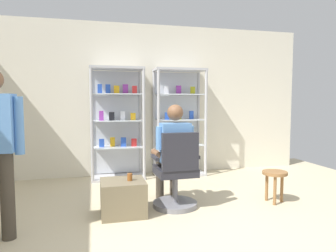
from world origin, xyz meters
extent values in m
plane|color=#C6B793|center=(0.00, 0.00, 0.00)|extent=(7.20, 7.20, 0.00)
cube|color=silver|center=(0.00, 3.00, 1.35)|extent=(6.00, 0.10, 2.70)
cylinder|color=#B7B7BC|center=(-0.98, 2.50, 0.95)|extent=(0.05, 0.05, 1.90)
cylinder|color=#B7B7BC|center=(-0.13, 2.50, 0.95)|extent=(0.05, 0.05, 1.90)
cylinder|color=#B7B7BC|center=(-0.98, 2.90, 0.95)|extent=(0.05, 0.05, 1.90)
cylinder|color=#B7B7BC|center=(-0.13, 2.90, 0.95)|extent=(0.05, 0.05, 1.90)
cube|color=#B7B7BC|center=(-0.55, 2.70, 1.88)|extent=(0.90, 0.45, 0.04)
cube|color=#B7B7BC|center=(-0.55, 2.70, 0.02)|extent=(0.90, 0.45, 0.04)
cube|color=silver|center=(-0.55, 2.92, 0.95)|extent=(0.84, 0.02, 1.80)
cube|color=silver|center=(-0.55, 2.70, 0.55)|extent=(0.82, 0.39, 0.02)
cube|color=#264CB2|center=(-0.82, 2.69, 0.63)|extent=(0.08, 0.03, 0.14)
cube|color=gold|center=(-0.64, 2.72, 0.64)|extent=(0.08, 0.04, 0.16)
cube|color=#264CB2|center=(-0.45, 2.66, 0.64)|extent=(0.09, 0.06, 0.15)
cube|color=red|center=(-0.28, 2.65, 0.62)|extent=(0.09, 0.06, 0.13)
cube|color=silver|center=(-0.55, 2.70, 1.00)|extent=(0.82, 0.39, 0.02)
cube|color=purple|center=(-0.82, 2.69, 1.09)|extent=(0.08, 0.04, 0.16)
cube|color=black|center=(-0.65, 2.66, 1.08)|extent=(0.09, 0.04, 0.14)
cube|color=silver|center=(-0.46, 2.70, 1.08)|extent=(0.08, 0.05, 0.15)
cube|color=gold|center=(-0.28, 2.69, 1.07)|extent=(0.09, 0.04, 0.12)
cube|color=silver|center=(-0.55, 2.70, 1.45)|extent=(0.82, 0.39, 0.02)
cube|color=#264CB2|center=(-0.83, 2.69, 1.53)|extent=(0.07, 0.04, 0.15)
cube|color=#264CB2|center=(-0.70, 2.74, 1.53)|extent=(0.08, 0.05, 0.15)
cube|color=gold|center=(-0.55, 2.73, 1.53)|extent=(0.09, 0.04, 0.14)
cube|color=purple|center=(-0.40, 2.74, 1.54)|extent=(0.09, 0.03, 0.16)
cube|color=red|center=(-0.26, 2.66, 1.52)|extent=(0.09, 0.06, 0.13)
cylinder|color=#B7B7BC|center=(0.13, 2.50, 0.95)|extent=(0.05, 0.05, 1.90)
cylinder|color=#B7B7BC|center=(0.98, 2.50, 0.95)|extent=(0.05, 0.05, 1.90)
cylinder|color=#B7B7BC|center=(0.13, 2.90, 0.95)|extent=(0.05, 0.05, 1.90)
cylinder|color=#B7B7BC|center=(0.98, 2.90, 0.95)|extent=(0.05, 0.05, 1.90)
cube|color=#B7B7BC|center=(0.55, 2.70, 1.88)|extent=(0.90, 0.45, 0.04)
cube|color=#B7B7BC|center=(0.55, 2.70, 0.02)|extent=(0.90, 0.45, 0.04)
cube|color=silver|center=(0.55, 2.92, 0.95)|extent=(0.84, 0.02, 1.80)
cube|color=silver|center=(0.55, 2.70, 0.55)|extent=(0.82, 0.39, 0.02)
cube|color=black|center=(0.27, 2.73, 0.63)|extent=(0.08, 0.04, 0.14)
cube|color=purple|center=(0.41, 2.66, 0.63)|extent=(0.09, 0.04, 0.15)
cube|color=#264CB2|center=(0.56, 2.69, 0.62)|extent=(0.09, 0.06, 0.13)
cube|color=#268C4C|center=(0.69, 2.72, 0.63)|extent=(0.08, 0.05, 0.13)
cube|color=#268C4C|center=(0.83, 2.75, 0.63)|extent=(0.09, 0.05, 0.14)
cube|color=silver|center=(0.55, 2.70, 1.00)|extent=(0.82, 0.39, 0.02)
cube|color=#264CB2|center=(0.31, 2.67, 1.07)|extent=(0.08, 0.05, 0.12)
cube|color=#999919|center=(0.54, 2.70, 1.07)|extent=(0.08, 0.05, 0.13)
cube|color=#264CB2|center=(0.78, 2.73, 1.08)|extent=(0.08, 0.04, 0.15)
cube|color=silver|center=(0.55, 2.70, 1.45)|extent=(0.82, 0.39, 0.02)
cube|color=silver|center=(0.31, 2.68, 1.53)|extent=(0.07, 0.04, 0.14)
cube|color=purple|center=(0.54, 2.73, 1.53)|extent=(0.09, 0.05, 0.15)
cube|color=#999919|center=(0.78, 2.67, 1.52)|extent=(0.08, 0.04, 0.13)
cylinder|color=slate|center=(0.04, 1.09, 0.03)|extent=(0.56, 0.56, 0.06)
cylinder|color=slate|center=(0.04, 1.09, 0.24)|extent=(0.07, 0.07, 0.41)
cube|color=#26262D|center=(0.04, 1.09, 0.46)|extent=(0.49, 0.49, 0.10)
cube|color=#26262D|center=(0.04, 0.88, 0.73)|extent=(0.44, 0.09, 0.45)
cube|color=#26262D|center=(0.30, 1.10, 0.64)|extent=(0.05, 0.30, 0.04)
cube|color=#26262D|center=(-0.22, 1.08, 0.64)|extent=(0.05, 0.30, 0.04)
cylinder|color=#3F382D|center=(0.13, 1.29, 0.56)|extent=(0.15, 0.40, 0.14)
cylinder|color=#3F382D|center=(0.13, 1.49, 0.28)|extent=(0.11, 0.11, 0.56)
cylinder|color=#3F382D|center=(-0.07, 1.29, 0.56)|extent=(0.15, 0.40, 0.14)
cylinder|color=#3F382D|center=(-0.07, 1.49, 0.28)|extent=(0.11, 0.11, 0.56)
cube|color=#598CCC|center=(0.04, 1.09, 0.81)|extent=(0.37, 0.23, 0.50)
sphere|color=brown|center=(0.04, 1.09, 1.19)|extent=(0.20, 0.20, 0.20)
cylinder|color=#598CCC|center=(0.24, 1.09, 0.88)|extent=(0.09, 0.09, 0.28)
cylinder|color=brown|center=(0.23, 1.27, 0.66)|extent=(0.09, 0.30, 0.08)
cylinder|color=#598CCC|center=(-0.16, 1.08, 0.88)|extent=(0.09, 0.09, 0.28)
cylinder|color=brown|center=(-0.17, 1.26, 0.66)|extent=(0.09, 0.30, 0.08)
cube|color=#72664C|center=(-0.63, 0.97, 0.20)|extent=(0.51, 0.47, 0.40)
cylinder|color=brown|center=(-0.55, 0.96, 0.45)|extent=(0.06, 0.06, 0.09)
cylinder|color=#3F382D|center=(-1.76, 0.59, 0.42)|extent=(0.13, 0.13, 0.85)
cylinder|color=#598CCC|center=(-1.64, 0.58, 1.10)|extent=(0.09, 0.09, 0.55)
cylinder|color=olive|center=(1.35, 0.94, 0.39)|extent=(0.32, 0.32, 0.04)
cylinder|color=olive|center=(1.46, 0.94, 0.19)|extent=(0.04, 0.04, 0.37)
cylinder|color=olive|center=(1.29, 1.03, 0.19)|extent=(0.04, 0.04, 0.37)
cylinder|color=olive|center=(1.29, 0.84, 0.19)|extent=(0.04, 0.04, 0.37)
camera|label=1|loc=(-0.95, -2.58, 1.33)|focal=32.89mm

